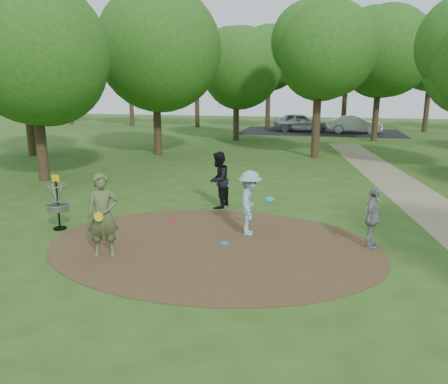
# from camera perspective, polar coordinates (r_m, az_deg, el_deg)

# --- Properties ---
(ground) EXTENTS (100.00, 100.00, 0.00)m
(ground) POSITION_cam_1_polar(r_m,az_deg,el_deg) (10.99, -1.45, -7.02)
(ground) COLOR #2D5119
(ground) RESTS_ON ground
(dirt_clearing) EXTENTS (8.40, 8.40, 0.02)m
(dirt_clearing) POSITION_cam_1_polar(r_m,az_deg,el_deg) (10.98, -1.45, -6.97)
(dirt_clearing) COLOR #47301C
(dirt_clearing) RESTS_ON ground
(parking_lot) EXTENTS (14.00, 8.00, 0.01)m
(parking_lot) POSITION_cam_1_polar(r_m,az_deg,el_deg) (40.14, 12.44, 7.69)
(parking_lot) COLOR black
(parking_lot) RESTS_ON ground
(player_observer_with_disc) EXTENTS (0.84, 0.72, 1.96)m
(player_observer_with_disc) POSITION_cam_1_polar(r_m,az_deg,el_deg) (10.45, -15.53, -2.94)
(player_observer_with_disc) COLOR #536238
(player_observer_with_disc) RESTS_ON ground
(player_throwing_with_disc) EXTENTS (1.06, 1.19, 1.74)m
(player_throwing_with_disc) POSITION_cam_1_polar(r_m,az_deg,el_deg) (11.57, 3.39, -1.45)
(player_throwing_with_disc) COLOR #83B9C4
(player_throwing_with_disc) RESTS_ON ground
(player_walking_with_disc) EXTENTS (0.83, 0.99, 1.84)m
(player_walking_with_disc) POSITION_cam_1_polar(r_m,az_deg,el_deg) (14.18, -0.73, 1.58)
(player_walking_with_disc) COLOR black
(player_walking_with_disc) RESTS_ON ground
(player_waiting_with_disc) EXTENTS (0.64, 0.98, 1.54)m
(player_waiting_with_disc) POSITION_cam_1_polar(r_m,az_deg,el_deg) (11.20, 18.83, -3.21)
(player_waiting_with_disc) COLOR gray
(player_waiting_with_disc) RESTS_ON ground
(disc_ground_cyan) EXTENTS (0.22, 0.22, 0.02)m
(disc_ground_cyan) POSITION_cam_1_polar(r_m,az_deg,el_deg) (11.08, 0.04, -6.67)
(disc_ground_cyan) COLOR #1A8BD3
(disc_ground_cyan) RESTS_ON dirt_clearing
(disc_ground_red) EXTENTS (0.22, 0.22, 0.02)m
(disc_ground_red) POSITION_cam_1_polar(r_m,az_deg,el_deg) (12.93, -6.97, -3.79)
(disc_ground_red) COLOR red
(disc_ground_red) RESTS_ON dirt_clearing
(car_left) EXTENTS (4.99, 2.50, 1.63)m
(car_left) POSITION_cam_1_polar(r_m,az_deg,el_deg) (40.08, 9.87, 8.96)
(car_left) COLOR #A2A6A9
(car_left) RESTS_ON ground
(car_right) EXTENTS (4.54, 1.61, 1.49)m
(car_right) POSITION_cam_1_polar(r_m,az_deg,el_deg) (39.57, 16.72, 8.44)
(car_right) COLOR #ACADB4
(car_right) RESTS_ON ground
(disc_golf_basket) EXTENTS (0.63, 0.63, 1.54)m
(disc_golf_basket) POSITION_cam_1_polar(r_m,az_deg,el_deg) (12.84, -20.93, -0.81)
(disc_golf_basket) COLOR black
(disc_golf_basket) RESTS_ON ground
(tree_ring) EXTENTS (37.72, 45.78, 9.28)m
(tree_ring) POSITION_cam_1_polar(r_m,az_deg,el_deg) (19.80, 9.70, 17.43)
(tree_ring) COLOR #332316
(tree_ring) RESTS_ON ground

